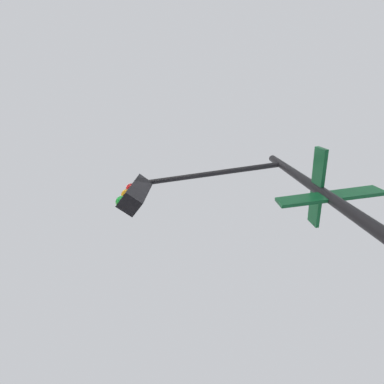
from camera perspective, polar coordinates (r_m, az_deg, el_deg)
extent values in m
cylinder|color=black|center=(3.53, 5.22, 5.15)|extent=(1.83, 1.72, 0.09)
cube|color=black|center=(3.28, -15.53, -0.43)|extent=(0.28, 0.28, 0.80)
sphere|color=red|center=(3.55, -16.81, 0.91)|extent=(0.18, 0.18, 0.18)
sphere|color=orange|center=(3.33, -17.95, -0.76)|extent=(0.18, 0.18, 0.18)
sphere|color=green|center=(3.12, -19.25, -2.67)|extent=(0.18, 0.18, 0.18)
cube|color=#0F5128|center=(2.70, 34.17, -1.07)|extent=(0.83, 0.78, 0.20)
cube|color=#0F5128|center=(2.87, 31.91, 0.77)|extent=(0.71, 0.76, 0.20)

